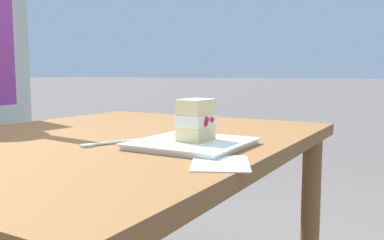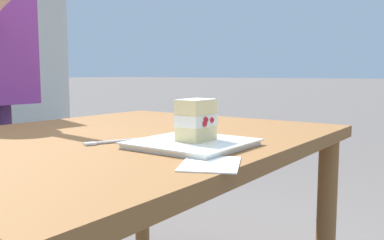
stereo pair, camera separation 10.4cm
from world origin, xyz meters
name	(u,v)px [view 1 (the left image)]	position (x,y,z in m)	size (l,w,h in m)	color
patio_table	(112,168)	(0.00, 0.00, 0.66)	(1.30, 1.03, 0.76)	brown
dessert_plate	(192,144)	(-0.04, -0.30, 0.77)	(0.27, 0.27, 0.02)	white
cake_slice	(196,120)	(-0.03, -0.31, 0.83)	(0.10, 0.08, 0.11)	#EAD18C
dessert_fork	(108,143)	(-0.12, -0.10, 0.76)	(0.16, 0.08, 0.01)	silver
paper_napkin	(220,163)	(-0.19, -0.46, 0.76)	(0.19, 0.17, 0.00)	white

